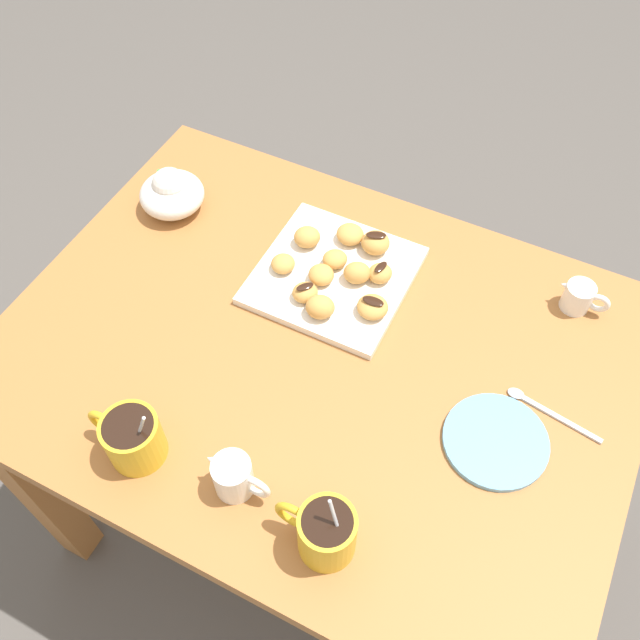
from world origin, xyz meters
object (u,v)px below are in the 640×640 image
Objects in this scene: pastry_plate_square at (334,275)px; beignet_1 at (372,307)px; beignet_5 at (355,272)px; beignet_3 at (380,273)px; ice_cream_bowl at (172,192)px; saucer_sky_left at (496,441)px; beignet_10 at (335,259)px; beignet_4 at (373,242)px; coffee_mug_mustard_right at (132,437)px; cream_pitcher_white at (233,475)px; beignet_0 at (305,292)px; dining_table at (317,388)px; coffee_mug_mustard_left at (325,532)px; beignet_2 at (307,237)px; beignet_7 at (320,307)px; beignet_6 at (350,234)px; beignet_8 at (283,264)px; chocolate_sauce_pitcher at (579,296)px; beignet_9 at (321,275)px.

beignet_1 is (-0.10, 0.05, 0.02)m from pastry_plate_square.
beignet_3 is at bearing -153.56° from beignet_5.
saucer_sky_left is at bearing 164.18° from ice_cream_bowl.
beignet_4 is at bearing -124.98° from beignet_10.
cream_pitcher_white is (-0.17, -0.02, -0.01)m from coffee_mug_mustard_right.
beignet_0 is 0.17m from beignet_4.
beignet_3 is at bearing -101.45° from dining_table.
coffee_mug_mustard_left is at bearing 114.32° from beignet_10.
cream_pitcher_white is 0.39m from beignet_1.
beignet_2 is at bearing -18.56° from beignet_10.
beignet_7 is at bearing 62.68° from beignet_3.
cream_pitcher_white is at bearing 36.73° from saucer_sky_left.
ice_cream_bowl reaches higher than beignet_7.
ice_cream_bowl is at bearing -39.59° from coffee_mug_mustard_left.
saucer_sky_left is at bearing 153.04° from beignet_2.
dining_table is at bearing 111.96° from beignet_7.
beignet_2 is 0.95× the size of beignet_6.
beignet_5 is 0.10m from beignet_7.
beignet_1 is 1.05× the size of beignet_6.
beignet_0 is (-0.10, -0.38, -0.02)m from coffee_mug_mustard_right.
coffee_mug_mustard_left is 3.18× the size of beignet_0.
coffee_mug_mustard_left reaches higher than pastry_plate_square.
coffee_mug_mustard_left is 2.77× the size of beignet_6.
beignet_10 reaches higher than dining_table.
coffee_mug_mustard_right is 0.42m from beignet_8.
beignet_8 is at bearing -94.52° from coffee_mug_mustard_right.
pastry_plate_square is 5.48× the size of beignet_5.
chocolate_sauce_pitcher is at bearing -97.67° from saucer_sky_left.
beignet_2 reaches higher than beignet_10.
ice_cream_bowl reaches higher than pastry_plate_square.
saucer_sky_left is 3.02× the size of beignet_1.
beignet_9 is at bearing -104.23° from coffee_mug_mustard_right.
chocolate_sauce_pitcher is at bearing -154.39° from beignet_0.
beignet_8 is at bearing -30.12° from beignet_7.
beignet_2 is at bearing -46.88° from beignet_9.
beignet_2 is (0.18, -0.09, 0.00)m from beignet_1.
beignet_1 is at bearing 152.92° from pastry_plate_square.
beignet_6 is at bearing -1.80° from beignet_4.
beignet_8 is at bearing 20.75° from pastry_plate_square.
coffee_mug_mustard_left is (-0.21, 0.45, 0.04)m from pastry_plate_square.
dining_table is 0.50m from chocolate_sauce_pitcher.
beignet_5 is at bearing 161.79° from beignet_2.
chocolate_sauce_pitcher is (-0.42, -0.14, 0.02)m from pastry_plate_square.
beignet_5 is (0.00, -0.44, -0.00)m from cream_pitcher_white.
pastry_plate_square is 5.42× the size of beignet_2.
coffee_mug_mustard_right is 2.68× the size of beignet_5.
beignet_8 reaches higher than saucer_sky_left.
beignet_10 is at bearing -33.19° from beignet_1.
beignet_1 is at bearing 103.80° from beignet_3.
beignet_10 is (-0.07, 0.02, -0.00)m from beignet_2.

